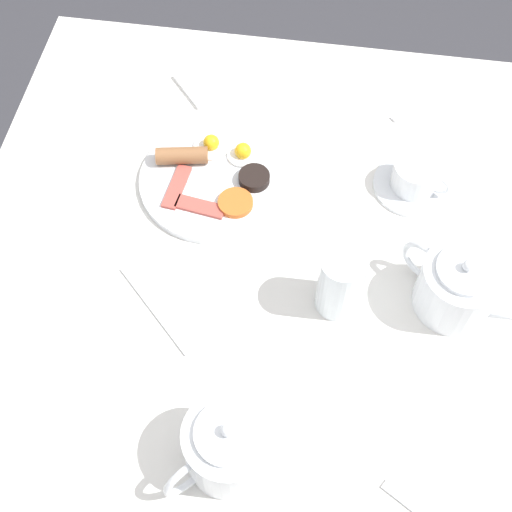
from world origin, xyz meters
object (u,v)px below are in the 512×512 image
object	(u,v)px
breakfast_plate	(215,176)
napkin_folded	(213,80)
teacup_with_saucer_left	(415,178)
teapot_near	(458,286)
spoon_for_tea	(424,101)
water_glass_tall	(340,283)
teapot_far	(228,446)
fork_by_plate	(155,309)

from	to	relation	value
breakfast_plate	napkin_folded	size ratio (longest dim) A/B	1.69
teacup_with_saucer_left	breakfast_plate	bearing A→B (deg)	-174.01
breakfast_plate	teacup_with_saucer_left	bearing A→B (deg)	5.99
teapot_near	spoon_for_tea	world-z (taller)	teapot_near
breakfast_plate	spoon_for_tea	xyz separation A→B (m)	(0.36, 0.24, -0.01)
water_glass_tall	teapot_far	bearing A→B (deg)	-115.48
teapot_near	spoon_for_tea	distance (m)	0.43
teapot_near	teacup_with_saucer_left	bearing A→B (deg)	142.46
breakfast_plate	spoon_for_tea	size ratio (longest dim) A/B	2.15
water_glass_tall	spoon_for_tea	world-z (taller)	water_glass_tall
teacup_with_saucer_left	napkin_folded	size ratio (longest dim) A/B	0.87
breakfast_plate	spoon_for_tea	world-z (taller)	breakfast_plate
breakfast_plate	teapot_far	xyz separation A→B (m)	(0.11, -0.48, 0.04)
water_glass_tall	spoon_for_tea	xyz separation A→B (m)	(0.13, 0.45, -0.06)
water_glass_tall	napkin_folded	world-z (taller)	water_glass_tall
teapot_far	water_glass_tall	xyz separation A→B (m)	(0.13, 0.27, 0.01)
teapot_near	spoon_for_tea	size ratio (longest dim) A/B	1.46
napkin_folded	water_glass_tall	bearing A→B (deg)	-57.87
breakfast_plate	water_glass_tall	distance (m)	0.32
breakfast_plate	teacup_with_saucer_left	distance (m)	0.35
teacup_with_saucer_left	spoon_for_tea	distance (m)	0.21
breakfast_plate	teapot_far	bearing A→B (deg)	-77.50
teacup_with_saucer_left	napkin_folded	bearing A→B (deg)	153.05
teacup_with_saucer_left	spoon_for_tea	xyz separation A→B (m)	(0.01, 0.21, -0.02)
napkin_folded	spoon_for_tea	world-z (taller)	napkin_folded
teapot_far	teacup_with_saucer_left	xyz separation A→B (m)	(0.24, 0.51, -0.02)
breakfast_plate	teapot_near	distance (m)	0.45
teapot_far	napkin_folded	bearing A→B (deg)	56.32
teapot_far	breakfast_plate	bearing A→B (deg)	56.65
teacup_with_saucer_left	napkin_folded	world-z (taller)	teacup_with_saucer_left
teapot_far	teapot_near	bearing A→B (deg)	-1.87
napkin_folded	spoon_for_tea	size ratio (longest dim) A/B	1.27
teapot_far	spoon_for_tea	world-z (taller)	teapot_far
napkin_folded	teapot_near	bearing A→B (deg)	-42.45
teapot_near	water_glass_tall	world-z (taller)	water_glass_tall
spoon_for_tea	breakfast_plate	bearing A→B (deg)	-145.99
teacup_with_saucer_left	water_glass_tall	bearing A→B (deg)	-114.12
teapot_far	napkin_folded	distance (m)	0.73
spoon_for_tea	teapot_near	bearing A→B (deg)	-83.06
napkin_folded	spoon_for_tea	bearing A→B (deg)	0.96
teapot_far	fork_by_plate	bearing A→B (deg)	80.27
breakfast_plate	fork_by_plate	size ratio (longest dim) A/B	1.84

